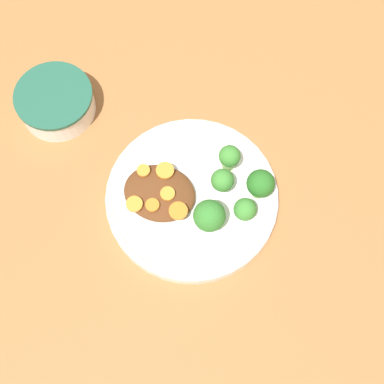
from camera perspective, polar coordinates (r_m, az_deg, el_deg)
ground_plane at (r=0.82m, az=0.00°, el=-0.91°), size 4.00×4.00×0.00m
plate at (r=0.80m, az=0.00°, el=-0.57°), size 0.26×0.26×0.03m
dip_bowl at (r=0.89m, az=-14.35°, el=9.37°), size 0.12×0.12×0.05m
stew_mound at (r=0.79m, az=-3.49°, el=-0.11°), size 0.11×0.09×0.02m
broccoli_floret_0 at (r=0.77m, az=3.25°, el=1.22°), size 0.03×0.03×0.05m
broccoli_floret_1 at (r=0.76m, az=5.66°, el=-1.91°), size 0.03×0.03×0.04m
broccoli_floret_2 at (r=0.75m, az=1.86°, el=-2.57°), size 0.05×0.05×0.06m
broccoli_floret_3 at (r=0.79m, az=4.01°, el=3.71°), size 0.03×0.03×0.05m
broccoli_floret_4 at (r=0.77m, az=7.31°, el=0.84°), size 0.04×0.04×0.06m
carrot_slice_0 at (r=0.79m, az=-5.21°, el=2.30°), size 0.02×0.02×0.00m
carrot_slice_1 at (r=0.76m, az=-1.47°, el=-2.02°), size 0.03×0.03×0.00m
carrot_slice_2 at (r=0.77m, az=-6.17°, el=-1.29°), size 0.02×0.02×0.00m
carrot_slice_3 at (r=0.79m, az=-2.90°, el=2.29°), size 0.03×0.03×0.01m
carrot_slice_4 at (r=0.77m, az=-2.62°, el=-0.19°), size 0.02×0.02×0.01m
carrot_slice_5 at (r=0.77m, az=-4.25°, el=-1.39°), size 0.02×0.02×0.00m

